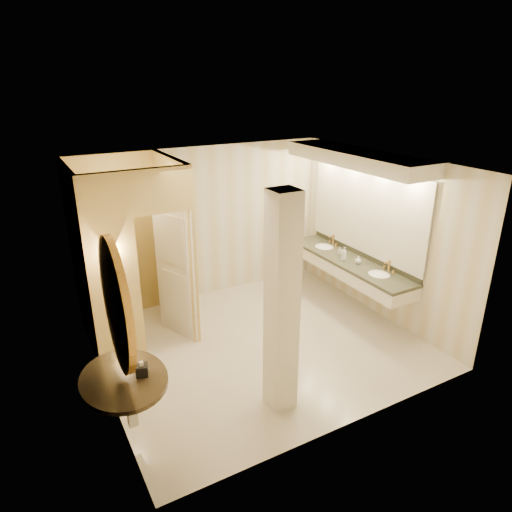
% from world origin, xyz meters
% --- Properties ---
extents(floor, '(4.50, 4.50, 0.00)m').
position_xyz_m(floor, '(0.00, 0.00, 0.00)').
color(floor, beige).
rests_on(floor, ground).
extents(ceiling, '(4.50, 4.50, 0.00)m').
position_xyz_m(ceiling, '(0.00, 0.00, 2.70)').
color(ceiling, silver).
rests_on(ceiling, wall_back).
extents(wall_back, '(4.50, 0.02, 2.70)m').
position_xyz_m(wall_back, '(0.00, 2.00, 1.35)').
color(wall_back, beige).
rests_on(wall_back, floor).
extents(wall_front, '(4.50, 0.02, 2.70)m').
position_xyz_m(wall_front, '(0.00, -2.00, 1.35)').
color(wall_front, beige).
rests_on(wall_front, floor).
extents(wall_left, '(0.02, 4.00, 2.70)m').
position_xyz_m(wall_left, '(-2.25, 0.00, 1.35)').
color(wall_left, beige).
rests_on(wall_left, floor).
extents(wall_right, '(0.02, 4.00, 2.70)m').
position_xyz_m(wall_right, '(2.25, 0.00, 1.35)').
color(wall_right, beige).
rests_on(wall_right, floor).
extents(toilet_closet, '(1.50, 1.55, 2.70)m').
position_xyz_m(toilet_closet, '(-1.12, 0.97, 1.39)').
color(toilet_closet, '#D1BF6D').
rests_on(toilet_closet, floor).
extents(wall_sconce, '(0.14, 0.14, 0.42)m').
position_xyz_m(wall_sconce, '(-1.93, 0.43, 1.73)').
color(wall_sconce, '#C28A3E').
rests_on(wall_sconce, toilet_closet).
extents(vanity, '(0.75, 2.84, 2.09)m').
position_xyz_m(vanity, '(1.98, 0.35, 1.63)').
color(vanity, silver).
rests_on(vanity, floor).
extents(console_shelf, '(1.11, 1.11, 2.00)m').
position_xyz_m(console_shelf, '(-2.21, -1.08, 1.35)').
color(console_shelf, black).
rests_on(console_shelf, floor).
extents(pillar, '(0.31, 0.31, 2.70)m').
position_xyz_m(pillar, '(-0.45, -1.30, 1.35)').
color(pillar, silver).
rests_on(pillar, floor).
extents(tissue_box, '(0.15, 0.15, 0.12)m').
position_xyz_m(tissue_box, '(-2.05, -1.13, 0.94)').
color(tissue_box, black).
rests_on(tissue_box, console_shelf).
extents(toilet, '(0.55, 0.73, 0.66)m').
position_xyz_m(toilet, '(-1.86, 1.42, 0.33)').
color(toilet, white).
rests_on(toilet, floor).
extents(soap_bottle_a, '(0.07, 0.07, 0.12)m').
position_xyz_m(soap_bottle_a, '(1.96, 0.63, 0.94)').
color(soap_bottle_a, beige).
rests_on(soap_bottle_a, vanity).
extents(soap_bottle_b, '(0.12, 0.12, 0.13)m').
position_xyz_m(soap_bottle_b, '(1.95, 0.13, 0.94)').
color(soap_bottle_b, silver).
rests_on(soap_bottle_b, vanity).
extents(soap_bottle_c, '(0.10, 0.10, 0.23)m').
position_xyz_m(soap_bottle_c, '(1.84, 0.37, 0.99)').
color(soap_bottle_c, '#C6B28C').
rests_on(soap_bottle_c, vanity).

